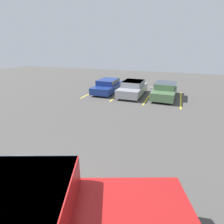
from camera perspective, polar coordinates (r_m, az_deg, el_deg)
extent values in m
cube|color=yellow|center=(17.12, -5.87, 6.69)|extent=(0.12, 5.20, 0.01)
cube|color=yellow|center=(16.15, 2.59, 5.95)|extent=(0.12, 5.20, 0.01)
cube|color=yellow|center=(15.57, 11.86, 4.99)|extent=(0.12, 5.20, 0.01)
cube|color=yellow|center=(15.43, 21.54, 3.84)|extent=(0.12, 5.20, 0.01)
cube|color=#A51919|center=(3.87, -31.17, -24.53)|extent=(2.75, 2.58, 0.67)
cube|color=#2D3842|center=(3.77, -31.62, -22.86)|extent=(2.73, 2.63, 0.37)
cube|color=#A51919|center=(3.74, 7.47, -31.56)|extent=(2.83, 2.68, 0.13)
cylinder|color=black|center=(4.78, 4.30, -28.11)|extent=(0.94, 0.60, 0.89)
cylinder|color=#ADADB2|center=(4.78, 4.30, -28.11)|extent=(0.57, 0.47, 0.49)
cube|color=navy|center=(16.70, -1.40, 8.05)|extent=(1.82, 4.46, 0.58)
cube|color=navy|center=(16.68, -1.31, 9.85)|extent=(1.57, 2.33, 0.46)
cube|color=#2D3842|center=(16.66, -1.31, 10.16)|extent=(1.64, 2.29, 0.27)
cylinder|color=black|center=(15.31, -0.52, 6.33)|extent=(0.25, 0.62, 0.61)
cylinder|color=#ADADB2|center=(15.31, -0.52, 6.33)|extent=(0.25, 0.34, 0.34)
cylinder|color=black|center=(15.86, -5.57, 6.74)|extent=(0.25, 0.62, 0.61)
cylinder|color=#ADADB2|center=(15.86, -5.57, 6.74)|extent=(0.25, 0.34, 0.34)
cylinder|color=black|center=(17.68, 2.36, 8.23)|extent=(0.25, 0.62, 0.61)
cylinder|color=#ADADB2|center=(17.68, 2.36, 8.23)|extent=(0.25, 0.34, 0.34)
cylinder|color=black|center=(18.16, -2.14, 8.56)|extent=(0.25, 0.62, 0.61)
cylinder|color=#ADADB2|center=(18.16, -2.14, 8.56)|extent=(0.25, 0.34, 0.34)
cube|color=gray|center=(15.60, 6.76, 7.20)|extent=(1.86, 4.23, 0.65)
cube|color=gray|center=(15.57, 6.92, 9.25)|extent=(1.63, 2.20, 0.46)
cube|color=#2D3842|center=(15.55, 6.94, 9.59)|extent=(1.70, 2.16, 0.28)
cylinder|color=black|center=(14.32, 8.60, 5.18)|extent=(0.22, 0.64, 0.64)
cylinder|color=#ADADB2|center=(14.32, 8.60, 5.18)|extent=(0.23, 0.35, 0.35)
cylinder|color=black|center=(14.72, 2.52, 5.80)|extent=(0.22, 0.64, 0.64)
cylinder|color=#ADADB2|center=(14.72, 2.52, 5.80)|extent=(0.23, 0.35, 0.35)
cylinder|color=black|center=(16.65, 10.47, 7.20)|extent=(0.22, 0.64, 0.64)
cylinder|color=#ADADB2|center=(16.65, 10.47, 7.20)|extent=(0.23, 0.35, 0.35)
cylinder|color=black|center=(16.99, 5.15, 7.72)|extent=(0.22, 0.64, 0.64)
cylinder|color=#ADADB2|center=(16.99, 5.15, 7.72)|extent=(0.23, 0.35, 0.35)
cube|color=#4C6B47|center=(15.42, 16.83, 6.28)|extent=(1.90, 4.40, 0.63)
cube|color=#4C6B47|center=(15.39, 17.07, 8.32)|extent=(1.62, 2.31, 0.47)
cube|color=#2D3842|center=(15.38, 17.11, 8.67)|extent=(1.68, 2.27, 0.28)
cylinder|color=black|center=(14.20, 19.18, 4.15)|extent=(0.23, 0.66, 0.65)
cylinder|color=#ADADB2|center=(14.20, 19.18, 4.15)|extent=(0.23, 0.37, 0.36)
cylinder|color=black|center=(14.34, 13.18, 4.91)|extent=(0.23, 0.66, 0.65)
cylinder|color=#ADADB2|center=(14.34, 13.18, 4.91)|extent=(0.23, 0.37, 0.36)
cylinder|color=black|center=(16.64, 19.86, 6.33)|extent=(0.23, 0.66, 0.65)
cylinder|color=#ADADB2|center=(16.64, 19.86, 6.33)|extent=(0.23, 0.37, 0.36)
cylinder|color=black|center=(16.76, 14.71, 6.98)|extent=(0.23, 0.66, 0.65)
cylinder|color=#ADADB2|center=(16.76, 14.71, 6.98)|extent=(0.23, 0.37, 0.36)
cube|color=#B7B2A8|center=(18.71, 15.00, 7.49)|extent=(1.90, 0.20, 0.14)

